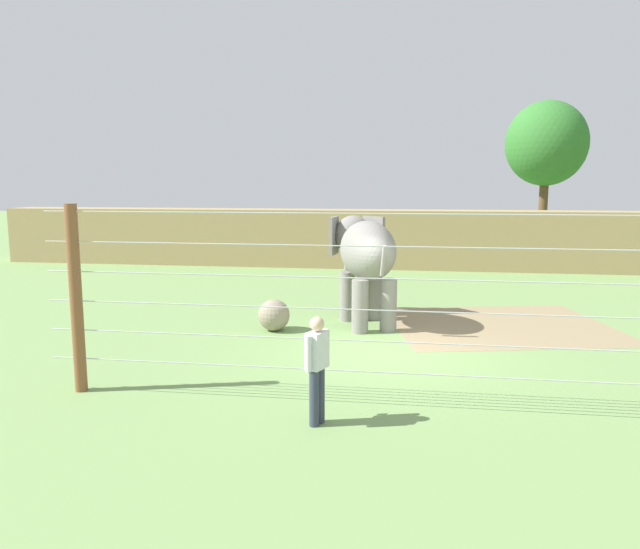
{
  "coord_description": "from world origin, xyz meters",
  "views": [
    {
      "loc": [
        0.41,
        -12.66,
        3.62
      ],
      "look_at": [
        -1.79,
        1.78,
        1.4
      ],
      "focal_mm": 33.73,
      "sensor_mm": 36.0,
      "label": 1
    }
  ],
  "objects": [
    {
      "name": "ground_plane",
      "position": [
        0.0,
        0.0,
        0.0
      ],
      "size": [
        120.0,
        120.0,
        0.0
      ],
      "primitive_type": "plane",
      "color": "#759956"
    },
    {
      "name": "dirt_patch",
      "position": [
        2.72,
        2.97,
        0.0
      ],
      "size": [
        6.37,
        5.77,
        0.01
      ],
      "primitive_type": "cube",
      "rotation": [
        0.0,
        0.0,
        0.22
      ],
      "color": "#937F5B",
      "rests_on": "ground"
    },
    {
      "name": "embankment_wall",
      "position": [
        0.0,
        13.43,
        1.24
      ],
      "size": [
        36.0,
        1.8,
        2.48
      ],
      "primitive_type": "cube",
      "color": "tan",
      "rests_on": "ground"
    },
    {
      "name": "elephant",
      "position": [
        -0.77,
        2.68,
        1.82
      ],
      "size": [
        2.18,
        3.55,
        2.75
      ],
      "color": "gray",
      "rests_on": "ground"
    },
    {
      "name": "enrichment_ball",
      "position": [
        -2.91,
        1.54,
        0.39
      ],
      "size": [
        0.79,
        0.79,
        0.79
      ],
      "primitive_type": "sphere",
      "color": "gray",
      "rests_on": "ground"
    },
    {
      "name": "cable_fence",
      "position": [
        0.0,
        -3.24,
        1.66
      ],
      "size": [
        11.57,
        0.21,
        3.29
      ],
      "color": "brown",
      "rests_on": "ground"
    },
    {
      "name": "zookeeper",
      "position": [
        -0.94,
        -4.08,
        0.93
      ],
      "size": [
        0.34,
        0.59,
        1.67
      ],
      "color": "#33384C",
      "rests_on": "ground"
    },
    {
      "name": "tree_far_left",
      "position": [
        6.98,
        19.32,
        5.55
      ],
      "size": [
        4.01,
        4.01,
        7.7
      ],
      "color": "brown",
      "rests_on": "ground"
    }
  ]
}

